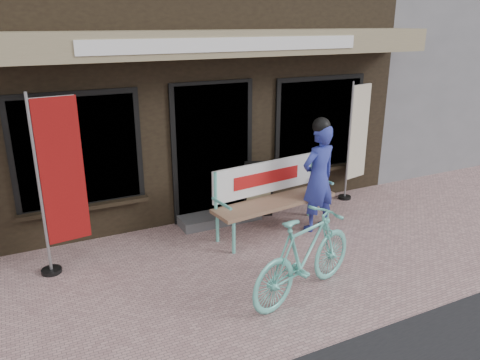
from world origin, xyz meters
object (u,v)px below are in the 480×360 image
nobori_cream (357,139)px  menu_stand (258,188)px  bench (271,192)px  person (319,176)px  nobori_red (59,182)px  bicycle (305,255)px

nobori_cream → menu_stand: 2.07m
nobori_cream → bench: bearing=-176.1°
person → nobori_red: 3.61m
bicycle → nobori_red: 3.09m
nobori_red → menu_stand: (3.01, 0.44, -0.71)m
nobori_cream → menu_stand: size_ratio=2.26×
person → bicycle: size_ratio=1.03×
bench → menu_stand: bench is taller
bicycle → menu_stand: 2.39m
nobori_cream → menu_stand: (-1.98, -0.04, -0.61)m
bicycle → menu_stand: bearing=-33.0°
bicycle → nobori_cream: bearing=-65.6°
person → nobori_cream: (1.42, 0.88, 0.22)m
person → menu_stand: bearing=114.2°
person → menu_stand: 1.08m
bicycle → nobori_cream: size_ratio=0.81×
bench → nobori_cream: 2.22m
bicycle → nobori_cream: 3.56m
bicycle → nobori_red: (-2.37, 1.87, 0.67)m
bench → nobori_red: nobori_red is taller
person → nobori_red: size_ratio=0.76×
person → bicycle: person is taller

